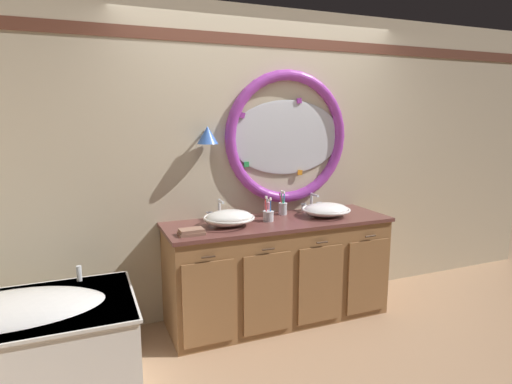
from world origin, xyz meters
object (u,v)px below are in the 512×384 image
(sink_basin_right, at_px, (326,210))
(toothbrush_holder_left, at_px, (268,215))
(bathtub, at_px, (14,344))
(soap_dispenser, at_px, (267,209))
(folded_hand_towel, at_px, (191,232))
(sink_basin_left, at_px, (229,218))
(toothbrush_holder_right, at_px, (283,208))

(sink_basin_right, height_order, toothbrush_holder_left, toothbrush_holder_left)
(bathtub, distance_m, sink_basin_right, 2.46)
(sink_basin_right, distance_m, soap_dispenser, 0.50)
(bathtub, relative_size, folded_hand_towel, 7.68)
(folded_hand_towel, bearing_deg, sink_basin_right, 6.27)
(soap_dispenser, bearing_deg, sink_basin_left, -154.91)
(bathtub, bearing_deg, soap_dispenser, 14.38)
(bathtub, bearing_deg, sink_basin_right, 7.12)
(soap_dispenser, distance_m, folded_hand_towel, 0.81)
(sink_basin_left, distance_m, folded_hand_towel, 0.36)
(toothbrush_holder_right, height_order, soap_dispenser, toothbrush_holder_right)
(toothbrush_holder_left, height_order, folded_hand_towel, toothbrush_holder_left)
(soap_dispenser, xyz_separation_m, folded_hand_towel, (-0.74, -0.33, -0.04))
(toothbrush_holder_left, bearing_deg, sink_basin_right, -2.84)
(toothbrush_holder_left, bearing_deg, folded_hand_towel, -166.81)
(sink_basin_left, xyz_separation_m, folded_hand_towel, (-0.33, -0.13, -0.04))
(sink_basin_right, bearing_deg, bathtub, -172.88)
(toothbrush_holder_left, height_order, soap_dispenser, toothbrush_holder_left)
(bathtub, height_order, sink_basin_left, sink_basin_left)
(folded_hand_towel, bearing_deg, toothbrush_holder_left, 13.19)
(soap_dispenser, relative_size, folded_hand_towel, 0.81)
(bathtub, xyz_separation_m, toothbrush_holder_right, (2.06, 0.49, 0.58))
(folded_hand_towel, bearing_deg, sink_basin_left, 21.78)
(sink_basin_left, distance_m, soap_dispenser, 0.45)
(sink_basin_left, height_order, sink_basin_right, sink_basin_left)
(toothbrush_holder_left, relative_size, soap_dispenser, 1.39)
(sink_basin_right, bearing_deg, toothbrush_holder_left, 177.16)
(sink_basin_left, height_order, soap_dispenser, soap_dispenser)
(sink_basin_right, xyz_separation_m, folded_hand_towel, (-1.21, -0.13, -0.03))
(toothbrush_holder_left, distance_m, folded_hand_towel, 0.70)
(sink_basin_right, distance_m, toothbrush_holder_left, 0.53)
(bathtub, xyz_separation_m, toothbrush_holder_left, (1.84, 0.32, 0.57))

